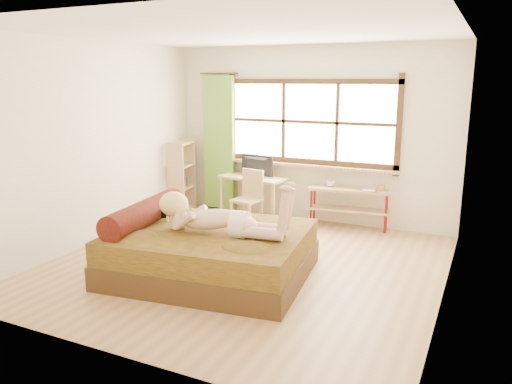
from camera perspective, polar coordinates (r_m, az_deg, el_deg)
The scene contains 18 objects.
floor at distance 6.10m, azimuth -1.28°, elevation -8.32°, with size 4.50×4.50×0.00m, color #9E754C.
ceiling at distance 5.71m, azimuth -1.42°, elevation 17.83°, with size 4.50×4.50×0.00m, color white.
wall_back at distance 7.81m, azimuth 6.19°, elevation 6.51°, with size 4.50×4.50×0.00m, color silver.
wall_front at distance 3.92m, azimuth -16.40°, elevation -0.29°, with size 4.50×4.50×0.00m, color silver.
wall_left at distance 7.05m, azimuth -17.94°, elevation 5.28°, with size 4.50×4.50×0.00m, color silver.
wall_right at distance 5.15m, azimuth 21.59°, elevation 2.40°, with size 4.50×4.50×0.00m, color silver.
window at distance 7.76m, azimuth 6.15°, elevation 7.66°, with size 2.80×0.16×1.46m.
curtain at distance 8.37m, azimuth -4.22°, elevation 5.59°, with size 0.55×0.10×2.20m, color #588624.
bed at distance 5.75m, azimuth -5.65°, elevation -6.65°, with size 2.34×1.97×0.81m.
woman at distance 5.45m, azimuth -4.19°, elevation -1.50°, with size 1.50×0.43×0.64m, color tan, non-canonical shape.
kitten at distance 6.08m, azimuth -10.60°, elevation -2.04°, with size 0.32×0.13×0.26m, color black, non-canonical shape.
desk at distance 7.97m, azimuth -0.28°, elevation 1.15°, with size 1.14×0.66×0.68m.
monitor at distance 7.97m, azimuth -0.13°, elevation 3.03°, with size 0.58×0.08×0.34m, color black.
chair at distance 7.62m, azimuth -0.75°, elevation -0.28°, with size 0.43×0.43×0.85m.
pipe_shelf at distance 7.59m, azimuth 10.69°, elevation -0.80°, with size 1.23×0.45×0.68m.
cup at distance 7.63m, azimuth 8.48°, elevation 0.95°, with size 0.12×0.12×0.10m, color gray.
book at distance 7.51m, azimuth 12.12°, elevation 0.30°, with size 0.18×0.25×0.02m, color gray.
bookshelf at distance 8.44m, azimuth -8.48°, elevation 1.79°, with size 0.38×0.56×1.19m.
Camera 1 is at (2.58, -5.07, 2.21)m, focal length 35.00 mm.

